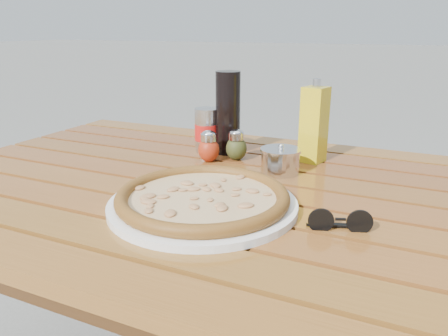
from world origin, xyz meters
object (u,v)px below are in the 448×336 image
at_px(table, 220,215).
at_px(sunglasses, 340,222).
at_px(olive_oil_cruet, 314,124).
at_px(parmesan_tin, 280,160).
at_px(soda_can, 207,131).
at_px(plate, 203,205).
at_px(oregano_shaker, 236,145).
at_px(pizza, 203,197).
at_px(pepper_shaker, 209,147).
at_px(dark_bottle, 228,113).

bearing_deg(table, sunglasses, -24.13).
distance_m(olive_oil_cruet, parmesan_tin, 0.15).
bearing_deg(soda_can, parmesan_tin, -21.67).
bearing_deg(table, plate, -78.48).
relative_size(olive_oil_cruet, sunglasses, 1.94).
bearing_deg(plate, oregano_shaker, 101.91).
height_order(plate, sunglasses, sunglasses).
xyz_separation_m(plate, pizza, (-0.00, 0.00, 0.02)).
xyz_separation_m(oregano_shaker, sunglasses, (0.32, -0.31, -0.02)).
bearing_deg(pizza, parmesan_tin, 75.39).
bearing_deg(pepper_shaker, olive_oil_cruet, 24.83).
distance_m(dark_bottle, olive_oil_cruet, 0.23).
height_order(oregano_shaker, soda_can, soda_can).
relative_size(oregano_shaker, olive_oil_cruet, 0.39).
xyz_separation_m(plate, olive_oil_cruet, (0.11, 0.39, 0.09)).
bearing_deg(pizza, plate, 0.00).
relative_size(oregano_shaker, parmesan_tin, 0.72).
distance_m(pizza, olive_oil_cruet, 0.41).
bearing_deg(sunglasses, oregano_shaker, 117.20).
bearing_deg(pizza, soda_can, 115.65).
bearing_deg(plate, parmesan_tin, 75.39).
height_order(olive_oil_cruet, sunglasses, olive_oil_cruet).
xyz_separation_m(oregano_shaker, parmesan_tin, (0.14, -0.06, -0.01)).
bearing_deg(pizza, sunglasses, 2.44).
bearing_deg(parmesan_tin, pizza, -104.61).
xyz_separation_m(pizza, oregano_shaker, (-0.07, 0.32, 0.02)).
relative_size(oregano_shaker, dark_bottle, 0.37).
xyz_separation_m(pepper_shaker, sunglasses, (0.38, -0.27, -0.02)).
distance_m(oregano_shaker, dark_bottle, 0.10).
bearing_deg(pepper_shaker, dark_bottle, 82.99).
bearing_deg(dark_bottle, oregano_shaker, -47.35).
distance_m(plate, sunglasses, 0.26).
relative_size(pepper_shaker, olive_oil_cruet, 0.39).
bearing_deg(oregano_shaker, parmesan_tin, -22.24).
bearing_deg(soda_can, oregano_shaker, -20.92).
bearing_deg(parmesan_tin, olive_oil_cruet, 69.91).
relative_size(table, parmesan_tin, 12.38).
xyz_separation_m(parmesan_tin, sunglasses, (0.19, -0.25, -0.01)).
bearing_deg(olive_oil_cruet, parmesan_tin, -110.09).
xyz_separation_m(soda_can, sunglasses, (0.43, -0.35, -0.04)).
relative_size(soda_can, parmesan_tin, 1.06).
bearing_deg(olive_oil_cruet, table, -119.58).
bearing_deg(table, parmesan_tin, 52.55).
height_order(pizza, olive_oil_cruet, olive_oil_cruet).
height_order(pizza, soda_can, soda_can).
height_order(plate, soda_can, soda_can).
xyz_separation_m(plate, dark_bottle, (-0.11, 0.37, 0.10)).
distance_m(pizza, oregano_shaker, 0.33).
height_order(plate, pizza, pizza).
distance_m(dark_bottle, soda_can, 0.08).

